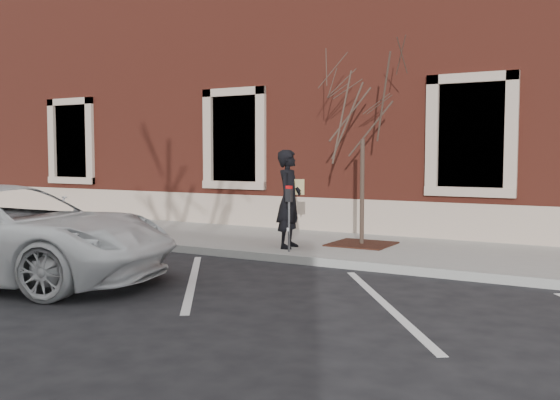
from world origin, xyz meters
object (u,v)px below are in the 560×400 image
Objects in this scene: parking_meter at (289,206)px; white_truck at (5,233)px; man at (289,199)px; sapling at (363,110)px.

white_truck is at bearing -139.37° from parking_meter.
man is 0.49× the size of sapling.
sapling is 7.01m from white_truck.
white_truck is (-2.94, -3.95, -0.27)m from parking_meter.
sapling is at bearing 48.65° from parking_meter.
sapling is 0.72× the size of white_truck.
man is at bearing -134.68° from sapling.
man is 0.36× the size of white_truck.
parking_meter is at bearing -51.02° from white_truck.
man is 1.54× the size of parking_meter.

